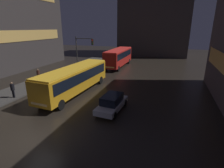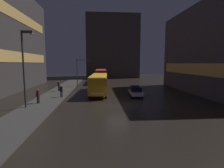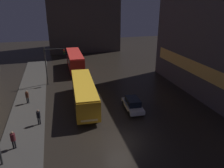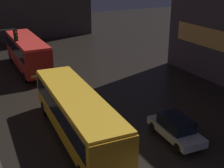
# 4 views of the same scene
# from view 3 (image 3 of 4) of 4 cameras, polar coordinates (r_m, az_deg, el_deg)

# --- Properties ---
(ground_plane) EXTENTS (120.00, 120.00, 0.00)m
(ground_plane) POSITION_cam_3_polar(r_m,az_deg,el_deg) (21.74, 1.94, -14.68)
(ground_plane) COLOR black
(sidewalk_left) EXTENTS (4.00, 48.00, 0.15)m
(sidewalk_left) POSITION_cam_3_polar(r_m,az_deg,el_deg) (29.89, -20.83, -5.40)
(sidewalk_left) COLOR #3D3A38
(sidewalk_left) RESTS_ON ground
(building_right_block) EXTENTS (10.07, 21.14, 14.25)m
(building_right_block) POSITION_cam_3_polar(r_m,az_deg,el_deg) (35.09, 27.18, 9.63)
(building_right_block) COLOR #423D47
(building_right_block) RESTS_ON ground
(building_far_backdrop) EXTENTS (18.07, 12.00, 21.39)m
(building_far_backdrop) POSITION_cam_3_polar(r_m,az_deg,el_deg) (61.45, -7.98, 18.99)
(building_far_backdrop) COLOR #383333
(building_far_backdrop) RESTS_ON ground
(bus_near) EXTENTS (3.17, 11.61, 3.08)m
(bus_near) POSITION_cam_3_polar(r_m,az_deg,el_deg) (27.92, -7.38, -1.87)
(bus_near) COLOR orange
(bus_near) RESTS_ON ground
(bus_far) EXTENTS (2.70, 10.48, 3.39)m
(bus_far) POSITION_cam_3_polar(r_m,az_deg,el_deg) (42.65, -9.69, 6.35)
(bus_far) COLOR #AD1E19
(bus_far) RESTS_ON ground
(car_taxi) EXTENTS (1.99, 4.35, 1.52)m
(car_taxi) POSITION_cam_3_polar(r_m,az_deg,el_deg) (26.98, 5.43, -5.26)
(car_taxi) COLOR #B7B7BC
(car_taxi) RESTS_ON ground
(pedestrian_near) EXTENTS (0.59, 0.59, 1.76)m
(pedestrian_near) POSITION_cam_3_polar(r_m,az_deg,el_deg) (21.84, -24.46, -12.77)
(pedestrian_near) COLOR black
(pedestrian_near) RESTS_ON sidewalk_left
(pedestrian_mid) EXTENTS (0.41, 0.41, 1.74)m
(pedestrian_mid) POSITION_cam_3_polar(r_m,az_deg,el_deg) (24.74, -18.66, -7.85)
(pedestrian_mid) COLOR black
(pedestrian_mid) RESTS_ON sidewalk_left
(pedestrian_far) EXTENTS (0.55, 0.55, 1.75)m
(pedestrian_far) POSITION_cam_3_polar(r_m,az_deg,el_deg) (30.14, -21.30, -2.86)
(pedestrian_far) COLOR black
(pedestrian_far) RESTS_ON sidewalk_left
(traffic_light_main) EXTENTS (3.16, 0.35, 6.01)m
(traffic_light_main) POSITION_cam_3_polar(r_m,az_deg,el_deg) (35.30, -15.26, 6.16)
(traffic_light_main) COLOR #2D2D2D
(traffic_light_main) RESTS_ON ground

